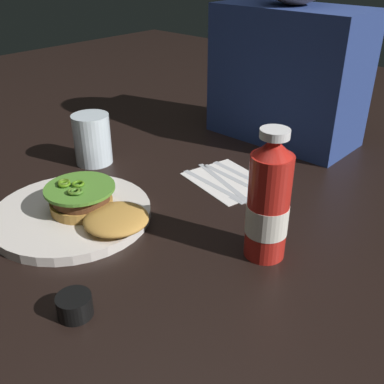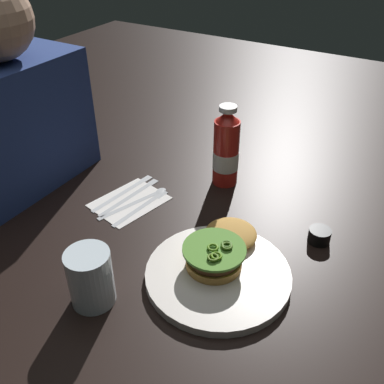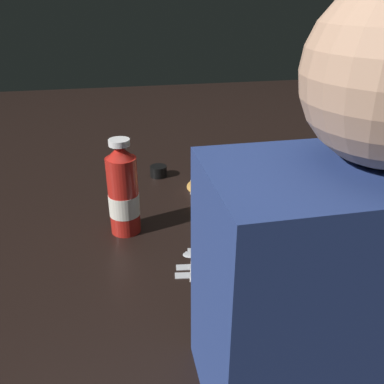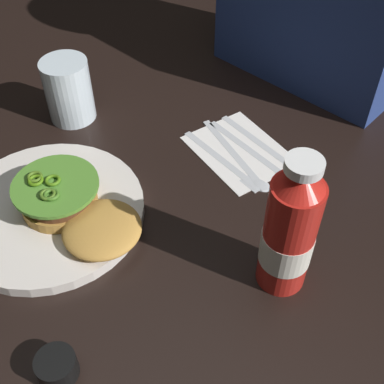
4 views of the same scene
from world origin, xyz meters
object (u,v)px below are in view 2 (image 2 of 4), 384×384
dinner_plate (218,275)px  steak_knife (127,190)px  water_glass (91,278)px  spoon_utensil (143,198)px  burger_sandwich (221,248)px  fork_utensil (145,203)px  condiment_cup (319,235)px  diner_person (12,104)px  butter_knife (133,194)px  napkin (129,201)px  ketchup_bottle (226,150)px

dinner_plate → steak_knife: size_ratio=1.41×
water_glass → spoon_utensil: water_glass is taller
burger_sandwich → fork_utensil: size_ratio=1.14×
condiment_cup → fork_utensil: (-0.08, 0.41, -0.01)m
steak_knife → diner_person: diner_person is taller
burger_sandwich → condiment_cup: size_ratio=4.31×
burger_sandwich → butter_knife: 0.32m
burger_sandwich → napkin: burger_sandwich is taller
burger_sandwich → ketchup_bottle: 0.31m
burger_sandwich → water_glass: water_glass is taller
napkin → steak_knife: steak_knife is taller
dinner_plate → spoon_utensil: dinner_plate is taller
burger_sandwich → spoon_utensil: burger_sandwich is taller
spoon_utensil → butter_knife: same height
steak_knife → diner_person: (-0.09, 0.26, 0.21)m
fork_utensil → butter_knife: 0.06m
condiment_cup → water_glass: bearing=140.2°
burger_sandwich → ketchup_bottle: (0.28, 0.13, 0.06)m
condiment_cup → fork_utensil: size_ratio=0.26×
burger_sandwich → butter_knife: size_ratio=1.03×
burger_sandwich → spoon_utensil: 0.29m
condiment_cup → butter_knife: size_ratio=0.24×
steak_knife → condiment_cup: bearing=-83.1°
ketchup_bottle → condiment_cup: size_ratio=4.43×
fork_utensil → steak_knife: bearing=71.6°
spoon_utensil → diner_person: (-0.08, 0.31, 0.21)m
napkin → steak_knife: bearing=45.5°
burger_sandwich → condiment_cup: (0.17, -0.16, -0.02)m
condiment_cup → spoon_utensil: condiment_cup is taller
burger_sandwich → steak_knife: size_ratio=1.02×
ketchup_bottle → steak_knife: 0.28m
spoon_utensil → diner_person: bearing=104.1°
burger_sandwich → steak_knife: (0.11, 0.33, -0.03)m
fork_utensil → diner_person: (-0.06, 0.33, 0.21)m
butter_knife → burger_sandwich: bearing=-108.8°
butter_knife → diner_person: bearing=106.3°
dinner_plate → steak_knife: bearing=66.0°
ketchup_bottle → fork_utensil: ketchup_bottle is taller
butter_knife → dinner_plate: bearing=-114.7°
dinner_plate → water_glass: (-0.17, 0.18, 0.05)m
steak_knife → burger_sandwich: bearing=-108.4°
steak_knife → water_glass: bearing=-152.1°
ketchup_bottle → butter_knife: size_ratio=1.06×
burger_sandwich → spoon_utensil: (0.10, 0.27, -0.03)m
fork_utensil → spoon_utensil: size_ratio=0.95×
condiment_cup → spoon_utensil: (-0.07, 0.43, -0.01)m
condiment_cup → burger_sandwich: bearing=136.6°
napkin → diner_person: 0.37m
burger_sandwich → steak_knife: 0.35m
ketchup_bottle → napkin: bearing=141.5°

